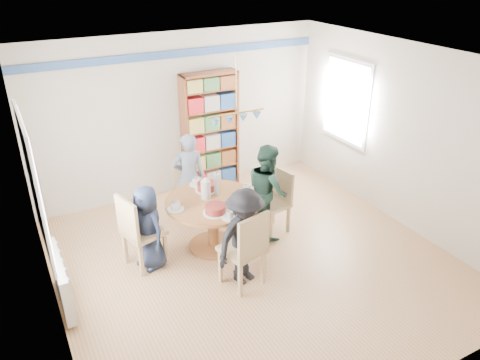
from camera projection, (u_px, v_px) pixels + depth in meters
ground at (254, 260)px, 6.37m from camera, size 5.00×5.00×0.00m
room_shell at (206, 130)px, 6.23m from camera, size 5.00×5.00×5.00m
radiator at (61, 280)px, 5.44m from camera, size 0.12×1.00×0.60m
dining_table at (213, 212)px, 6.44m from camera, size 1.30×1.30×0.75m
chair_left at (137, 229)px, 6.01m from camera, size 0.57×0.57×1.05m
chair_right at (277, 198)px, 6.86m from camera, size 0.48×0.48×0.96m
chair_far at (187, 188)px, 7.26m from camera, size 0.44×0.44×0.87m
chair_near at (247, 247)px, 5.64m from camera, size 0.56×0.56×1.06m
person_left at (148, 227)px, 6.04m from camera, size 0.53×0.66×1.16m
person_right at (267, 191)px, 6.71m from camera, size 0.62×0.75×1.40m
person_far at (189, 177)px, 7.14m from camera, size 0.56×0.42×1.39m
person_near at (245, 237)px, 5.71m from camera, size 0.93×0.68×1.30m
bookshelf at (210, 133)px, 7.98m from camera, size 0.97×0.29×2.04m
tableware at (210, 195)px, 6.33m from camera, size 1.28×1.28×0.34m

